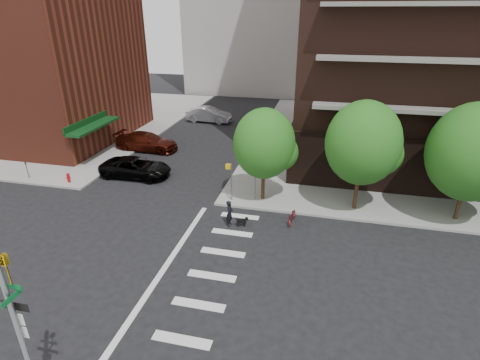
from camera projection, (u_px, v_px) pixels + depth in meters
ground at (155, 267)px, 18.82m from camera, size 120.00×120.00×0.00m
sidewalk_ne at (462, 147)px, 35.39m from camera, size 39.00×33.00×0.15m
sidewalk_nw at (50, 118)px, 44.73m from camera, size 31.00×33.00×0.15m
crosswalk at (197, 274)px, 18.36m from camera, size 3.85×13.00×0.01m
midrise_nw at (11, 30)px, 35.19m from camera, size 21.40×15.50×20.00m
tree_a at (264, 144)px, 23.87m from camera, size 4.00×4.00×5.90m
tree_b at (363, 143)px, 22.42m from camera, size 4.50×4.50×6.65m
tree_c at (473, 153)px, 21.21m from camera, size 5.00×5.00×6.80m
traffic_signal at (24, 344)px, 11.16m from camera, size 0.90×0.75×6.00m
pedestrian_signal at (237, 176)px, 24.61m from camera, size 2.18×0.67×2.60m
fire_hydrant at (68, 177)px, 27.70m from camera, size 0.24×0.24×0.73m
parking_meter at (27, 168)px, 28.26m from camera, size 0.10×0.08×1.32m
parked_car_black at (136, 168)px, 28.88m from camera, size 2.50×5.41×1.50m
parked_car_maroon at (147, 142)px, 34.38m from camera, size 2.35×5.72×1.65m
parked_car_silver at (209, 115)px, 43.24m from camera, size 2.02×5.28×1.72m
scooter at (292, 216)px, 22.66m from camera, size 0.75×1.69×0.86m
dog_walker at (230, 213)px, 22.20m from camera, size 0.61×0.41×1.63m
dog at (242, 221)px, 22.28m from camera, size 0.70×0.32×0.58m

